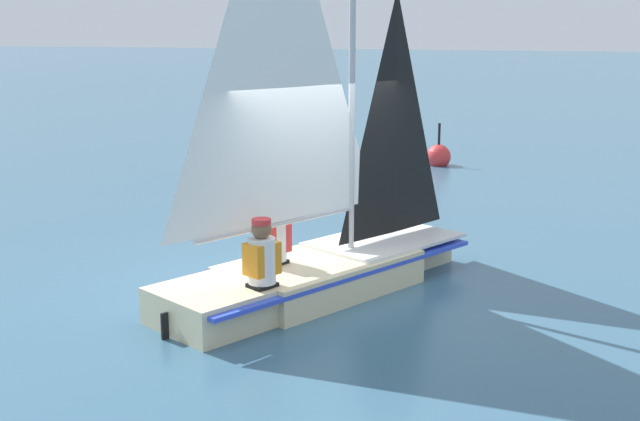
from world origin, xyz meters
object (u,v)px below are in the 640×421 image
sailboat_main (317,228)px  sailor_helm (274,247)px  buoy_marker (438,156)px  sailor_crew (262,267)px

sailboat_main → sailor_helm: 0.57m
sailboat_main → buoy_marker: 9.94m
sailor_crew → buoy_marker: 11.13m
sailor_crew → buoy_marker: (0.96, -11.08, -0.42)m
sailor_helm → sailor_crew: bearing=-139.7°
sailor_crew → sailor_helm: bearing=40.3°
sailor_crew → sailboat_main: bearing=16.4°
sailboat_main → buoy_marker: bearing=28.7°
sailboat_main → sailor_helm: bearing=155.0°
sailboat_main → buoy_marker: size_ratio=4.77×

